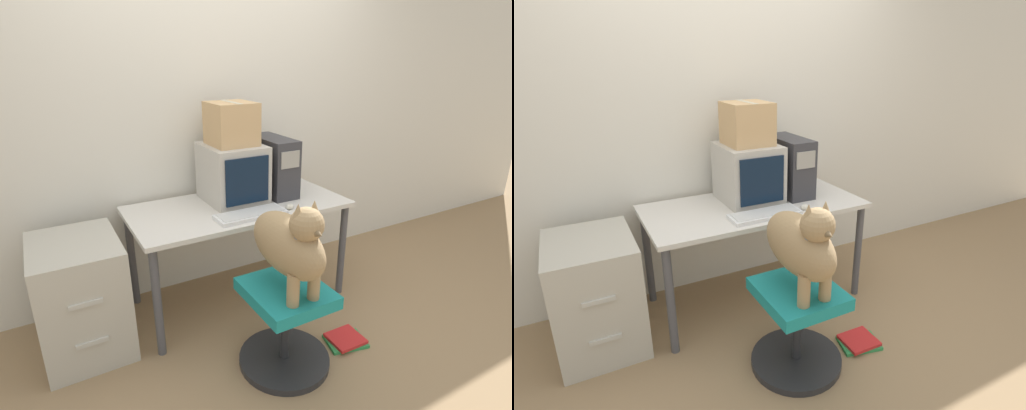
# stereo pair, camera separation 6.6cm
# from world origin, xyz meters

# --- Properties ---
(ground_plane) EXTENTS (12.00, 12.00, 0.00)m
(ground_plane) POSITION_xyz_m (0.00, 0.00, 0.00)
(ground_plane) COLOR #937551
(wall_back) EXTENTS (8.00, 0.05, 2.60)m
(wall_back) POSITION_xyz_m (0.00, 0.77, 1.30)
(wall_back) COLOR silver
(wall_back) RESTS_ON ground_plane
(desk) EXTENTS (1.45, 0.71, 0.72)m
(desk) POSITION_xyz_m (0.00, 0.35, 0.64)
(desk) COLOR silver
(desk) RESTS_ON ground_plane
(crt_monitor) EXTENTS (0.37, 0.43, 0.39)m
(crt_monitor) POSITION_xyz_m (0.01, 0.45, 0.92)
(crt_monitor) COLOR #B7B2A8
(crt_monitor) RESTS_ON desk
(pc_tower) EXTENTS (0.19, 0.45, 0.41)m
(pc_tower) POSITION_xyz_m (0.33, 0.45, 0.93)
(pc_tower) COLOR #333338
(pc_tower) RESTS_ON desk
(keyboard) EXTENTS (0.45, 0.17, 0.03)m
(keyboard) POSITION_xyz_m (-0.03, 0.13, 0.74)
(keyboard) COLOR silver
(keyboard) RESTS_ON desk
(computer_mouse) EXTENTS (0.06, 0.05, 0.04)m
(computer_mouse) POSITION_xyz_m (0.25, 0.11, 0.74)
(computer_mouse) COLOR beige
(computer_mouse) RESTS_ON desk
(office_chair) EXTENTS (0.52, 0.52, 0.50)m
(office_chair) POSITION_xyz_m (-0.08, -0.37, 0.26)
(office_chair) COLOR #262628
(office_chair) RESTS_ON ground_plane
(dog) EXTENTS (0.23, 0.57, 0.53)m
(dog) POSITION_xyz_m (-0.08, -0.39, 0.77)
(dog) COLOR #9E7F56
(dog) RESTS_ON office_chair
(filing_cabinet) EXTENTS (0.47, 0.60, 0.69)m
(filing_cabinet) POSITION_xyz_m (-1.04, 0.34, 0.35)
(filing_cabinet) COLOR #B7B2A3
(filing_cabinet) RESTS_ON ground_plane
(cardboard_box) EXTENTS (0.28, 0.29, 0.28)m
(cardboard_box) POSITION_xyz_m (0.01, 0.45, 1.25)
(cardboard_box) COLOR tan
(cardboard_box) RESTS_ON crt_monitor
(book_stack_floor) EXTENTS (0.27, 0.22, 0.04)m
(book_stack_floor) POSITION_xyz_m (0.34, -0.42, 0.02)
(book_stack_floor) COLOR #2D8C47
(book_stack_floor) RESTS_ON ground_plane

